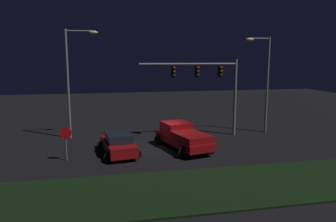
{
  "coord_description": "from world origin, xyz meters",
  "views": [
    {
      "loc": [
        -4.42,
        -22.94,
        6.52
      ],
      "look_at": [
        0.5,
        0.68,
        2.59
      ],
      "focal_mm": 34.32,
      "sensor_mm": 36.0,
      "label": 1
    }
  ],
  "objects_px": {
    "pickup_truck": "(182,135)",
    "street_lamp_right": "(263,74)",
    "street_lamp_left": "(74,71)",
    "stop_sign": "(66,137)",
    "traffic_signal_gantry": "(208,79)",
    "car_sedan": "(118,144)"
  },
  "relations": [
    {
      "from": "pickup_truck",
      "to": "traffic_signal_gantry",
      "type": "relative_size",
      "value": 0.69
    },
    {
      "from": "pickup_truck",
      "to": "traffic_signal_gantry",
      "type": "bearing_deg",
      "value": -56.4
    },
    {
      "from": "street_lamp_left",
      "to": "street_lamp_right",
      "type": "distance_m",
      "value": 16.13
    },
    {
      "from": "street_lamp_left",
      "to": "traffic_signal_gantry",
      "type": "bearing_deg",
      "value": -8.6
    },
    {
      "from": "pickup_truck",
      "to": "street_lamp_right",
      "type": "bearing_deg",
      "value": -79.57
    },
    {
      "from": "pickup_truck",
      "to": "street_lamp_right",
      "type": "height_order",
      "value": "street_lamp_right"
    },
    {
      "from": "street_lamp_right",
      "to": "stop_sign",
      "type": "distance_m",
      "value": 17.41
    },
    {
      "from": "street_lamp_left",
      "to": "car_sedan",
      "type": "bearing_deg",
      "value": -60.11
    },
    {
      "from": "street_lamp_left",
      "to": "stop_sign",
      "type": "bearing_deg",
      "value": -91.73
    },
    {
      "from": "pickup_truck",
      "to": "car_sedan",
      "type": "xyz_separation_m",
      "value": [
        -4.67,
        -0.51,
        -0.26
      ]
    },
    {
      "from": "street_lamp_right",
      "to": "car_sedan",
      "type": "bearing_deg",
      "value": -161.66
    },
    {
      "from": "pickup_truck",
      "to": "traffic_signal_gantry",
      "type": "distance_m",
      "value": 5.98
    },
    {
      "from": "pickup_truck",
      "to": "car_sedan",
      "type": "bearing_deg",
      "value": 82.13
    },
    {
      "from": "traffic_signal_gantry",
      "to": "stop_sign",
      "type": "relative_size",
      "value": 3.73
    },
    {
      "from": "car_sedan",
      "to": "street_lamp_right",
      "type": "bearing_deg",
      "value": -79.82
    },
    {
      "from": "stop_sign",
      "to": "street_lamp_right",
      "type": "bearing_deg",
      "value": 17.07
    },
    {
      "from": "traffic_signal_gantry",
      "to": "street_lamp_right",
      "type": "relative_size",
      "value": 0.99
    },
    {
      "from": "pickup_truck",
      "to": "street_lamp_left",
      "type": "xyz_separation_m",
      "value": [
        -7.83,
        5.0,
        4.52
      ]
    },
    {
      "from": "pickup_truck",
      "to": "stop_sign",
      "type": "distance_m",
      "value": 8.14
    },
    {
      "from": "street_lamp_left",
      "to": "stop_sign",
      "type": "height_order",
      "value": "street_lamp_left"
    },
    {
      "from": "car_sedan",
      "to": "street_lamp_right",
      "type": "height_order",
      "value": "street_lamp_right"
    },
    {
      "from": "pickup_truck",
      "to": "stop_sign",
      "type": "relative_size",
      "value": 2.57
    }
  ]
}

